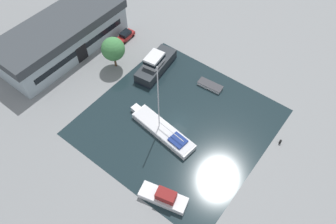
{
  "coord_description": "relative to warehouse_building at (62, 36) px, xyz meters",
  "views": [
    {
      "loc": [
        -25.61,
        -17.77,
        43.57
      ],
      "look_at": [
        0.0,
        2.08,
        1.0
      ],
      "focal_mm": 35.0,
      "sensor_mm": 36.0,
      "label": 1
    }
  ],
  "objects": [
    {
      "name": "motor_cruiser",
      "position": [
        6.42,
        -17.36,
        -1.93
      ],
      "size": [
        9.96,
        4.72,
        3.66
      ],
      "rotation": [
        0.0,
        0.0,
        1.7
      ],
      "color": "#23282D",
      "rests_on": "water_canal"
    },
    {
      "name": "small_dinghy",
      "position": [
        9.03,
        -27.68,
        -2.96
      ],
      "size": [
        2.06,
        4.58,
        0.6
      ],
      "rotation": [
        0.0,
        0.0,
        3.22
      ],
      "color": "silver",
      "rests_on": "water_canal"
    },
    {
      "name": "quay_tree_near_building",
      "position": [
        2.63,
        -10.82,
        0.84
      ],
      "size": [
        4.26,
        4.26,
        6.25
      ],
      "color": "brown",
      "rests_on": "ground"
    },
    {
      "name": "sailboat_moored",
      "position": [
        -3.78,
        -27.06,
        -2.65
      ],
      "size": [
        4.17,
        12.89,
        14.15
      ],
      "rotation": [
        0.0,
        0.0,
        -0.11
      ],
      "color": "white",
      "rests_on": "water_canal"
    },
    {
      "name": "water_canal",
      "position": [
        -0.64,
        -27.79,
        -3.26
      ],
      "size": [
        27.5,
        27.78,
        0.01
      ],
      "primitive_type": "cube",
      "color": "#19282D",
      "rests_on": "ground"
    },
    {
      "name": "parked_car",
      "position": [
        9.39,
        -7.15,
        -2.45
      ],
      "size": [
        4.29,
        1.93,
        1.63
      ],
      "rotation": [
        0.0,
        0.0,
        1.62
      ],
      "color": "maroon",
      "rests_on": "ground"
    },
    {
      "name": "ground_plane",
      "position": [
        -0.64,
        -27.79,
        -3.27
      ],
      "size": [
        440.0,
        440.0,
        0.0
      ],
      "primitive_type": "plane",
      "color": "gray"
    },
    {
      "name": "warehouse_building",
      "position": [
        0.0,
        0.0,
        0.0
      ],
      "size": [
        25.73,
        10.2,
        6.46
      ],
      "rotation": [
        0.0,
        0.0,
        0.0
      ],
      "color": "#99A8B2",
      "rests_on": "ground"
    },
    {
      "name": "mooring_bollard",
      "position": [
        5.84,
        -42.76,
        -2.81
      ],
      "size": [
        0.37,
        0.37,
        0.85
      ],
      "color": "black",
      "rests_on": "ground"
    },
    {
      "name": "cabin_boat",
      "position": [
        -12.48,
        -34.18,
        -2.45
      ],
      "size": [
        3.93,
        7.12,
        2.28
      ],
      "rotation": [
        0.0,
        0.0,
        0.25
      ],
      "color": "silver",
      "rests_on": "water_canal"
    }
  ]
}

